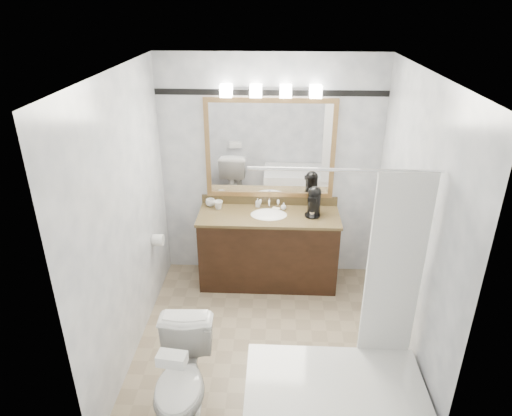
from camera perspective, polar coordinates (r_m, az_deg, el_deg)
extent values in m
cube|color=#9B8769|center=(4.56, 1.18, -16.25)|extent=(2.40, 2.60, 0.01)
cube|color=white|center=(3.46, 1.56, 16.75)|extent=(2.40, 2.60, 0.01)
cube|color=white|center=(5.04, 1.73, 4.72)|extent=(2.40, 0.01, 2.50)
cube|color=white|center=(2.75, 0.60, -14.62)|extent=(2.40, 0.01, 2.50)
cube|color=white|center=(4.05, -15.96, -1.63)|extent=(0.01, 2.60, 2.50)
cube|color=white|center=(4.01, 18.84, -2.35)|extent=(0.01, 2.60, 2.50)
cube|color=black|center=(5.14, 1.54, -5.23)|extent=(1.50, 0.55, 0.82)
cube|color=olive|center=(4.94, 1.60, -0.97)|extent=(1.53, 0.58, 0.03)
cube|color=olive|center=(5.16, 1.68, 1.00)|extent=(1.53, 0.03, 0.10)
ellipsoid|color=white|center=(4.95, 1.60, -1.13)|extent=(0.44, 0.34, 0.14)
cube|color=#A97F4C|center=(4.80, 1.85, 13.31)|extent=(1.40, 0.04, 0.05)
cube|color=#A97F4C|center=(5.12, 1.69, 1.74)|extent=(1.40, 0.04, 0.05)
cube|color=#A97F4C|center=(4.99, -6.07, 7.41)|extent=(0.05, 0.04, 1.00)
cube|color=#A97F4C|center=(4.97, 9.62, 7.13)|extent=(0.05, 0.04, 1.00)
cube|color=white|center=(4.94, 1.76, 7.36)|extent=(1.30, 0.01, 1.00)
cube|color=silver|center=(4.77, 1.87, 14.76)|extent=(0.90, 0.05, 0.03)
cube|color=white|center=(4.75, -3.76, 14.44)|extent=(0.12, 0.12, 0.12)
cube|color=white|center=(4.73, -0.03, 14.44)|extent=(0.12, 0.12, 0.12)
cube|color=white|center=(4.72, 3.73, 14.37)|extent=(0.12, 0.12, 0.12)
cube|color=white|center=(4.74, 7.48, 14.25)|extent=(0.12, 0.12, 0.12)
cube|color=black|center=(4.80, 1.86, 14.22)|extent=(2.40, 0.01, 0.06)
cube|color=white|center=(3.77, 9.54, -22.94)|extent=(1.30, 0.72, 0.45)
cylinder|color=silver|center=(3.10, 11.07, 4.68)|extent=(1.30, 0.02, 0.02)
cube|color=white|center=(3.52, 16.89, -7.53)|extent=(0.40, 0.04, 1.55)
cylinder|color=white|center=(4.85, -12.15, -3.93)|extent=(0.11, 0.12, 0.12)
imported|color=white|center=(3.70, -9.18, -20.57)|extent=(0.45, 0.76, 0.76)
cube|color=white|center=(3.26, -10.46, -18.07)|extent=(0.21, 0.13, 0.08)
cylinder|color=black|center=(4.93, 7.05, -0.90)|extent=(0.17, 0.17, 0.02)
cylinder|color=black|center=(4.93, 7.27, 0.63)|extent=(0.14, 0.14, 0.24)
sphere|color=black|center=(4.88, 7.35, 1.91)|extent=(0.14, 0.14, 0.14)
cube|color=black|center=(4.83, 7.12, 1.13)|extent=(0.12, 0.12, 0.05)
cylinder|color=silver|center=(4.90, 7.02, -0.70)|extent=(0.06, 0.06, 0.06)
imported|color=white|center=(5.14, -5.73, 0.68)|extent=(0.13, 0.13, 0.08)
imported|color=white|center=(5.06, -4.72, 0.39)|extent=(0.12, 0.12, 0.09)
imported|color=white|center=(5.09, 0.22, 0.67)|extent=(0.05, 0.05, 0.10)
imported|color=white|center=(5.04, 3.47, 0.24)|extent=(0.08, 0.08, 0.08)
cube|color=beige|center=(5.03, 2.50, -0.11)|extent=(0.09, 0.08, 0.02)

